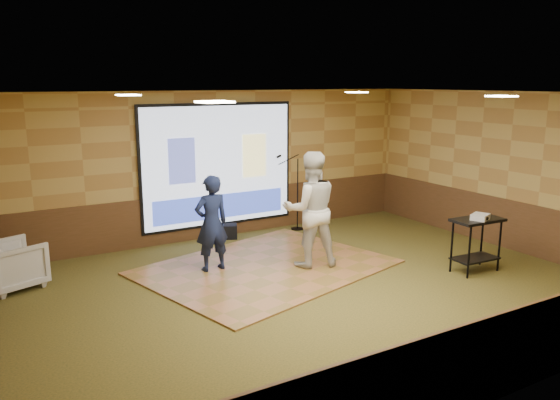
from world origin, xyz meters
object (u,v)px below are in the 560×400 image
projector_screen (219,167)px  mic_stand (295,207)px  banquet_chair (13,265)px  player_right (310,209)px  dance_floor (266,267)px  av_table (477,235)px  duffel_bag (226,231)px  projector (480,217)px  player_left (212,223)px

projector_screen → mic_stand: projector_screen is taller
banquet_chair → player_right: bearing=-127.7°
dance_floor → av_table: av_table is taller
projector_screen → duffel_bag: (0.03, -0.19, -1.33)m
duffel_bag → projector: bearing=-55.3°
projector_screen → dance_floor: bearing=-93.4°
player_left → av_table: 4.47m
mic_stand → duffel_bag: (-1.60, 0.15, -0.35)m
projector → duffel_bag: projector is taller
dance_floor → av_table: (2.99, -1.93, 0.63)m
player_left → duffel_bag: (1.03, 1.72, -0.70)m
projector → av_table: bearing=45.1°
dance_floor → banquet_chair: size_ratio=4.82×
banquet_chair → mic_stand: bearing=-102.4°
player_right → av_table: (2.29, -1.61, -0.39)m
projector_screen → player_left: bearing=-117.6°
player_right → av_table: player_right is taller
projector_screen → mic_stand: (1.63, -0.34, -0.98)m
projector_screen → player_right: (0.57, -2.54, -0.45)m
projector_screen → player_left: projector_screen is taller
player_left → projector: (3.83, -2.32, 0.13)m
player_right → projector: (2.26, -1.68, -0.05)m
dance_floor → banquet_chair: banquet_chair is taller
projector → mic_stand: mic_stand is taller
projector_screen → duffel_bag: projector_screen is taller
player_left → player_right: size_ratio=0.82×
av_table → projector_screen: bearing=124.5°
projector → duffel_bag: bearing=103.1°
mic_stand → banquet_chair: 5.67m
player_right → av_table: bearing=162.5°
dance_floor → av_table: 3.61m
av_table → dance_floor: bearing=147.2°
av_table → projector: size_ratio=3.18×
duffel_bag → player_right: bearing=-77.2°
duffel_bag → mic_stand: bearing=-5.4°
projector_screen → projector: 5.11m
player_left → player_right: bearing=155.5°
banquet_chair → duffel_bag: 4.12m
projector_screen → dance_floor: (-0.13, -2.23, -1.46)m
player_right → mic_stand: 2.51m
projector_screen → player_right: size_ratio=1.66×
av_table → mic_stand: (-1.23, 3.82, -0.15)m
av_table → duffel_bag: size_ratio=2.01×
player_right → banquet_chair: 4.84m
duffel_bag → av_table: bearing=-54.6°
dance_floor → player_left: player_left is taller
player_left → mic_stand: bearing=-151.7°
projector_screen → projector: (2.83, -4.23, -0.50)m
player_left → banquet_chair: 3.15m
dance_floor → player_right: size_ratio=2.00×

